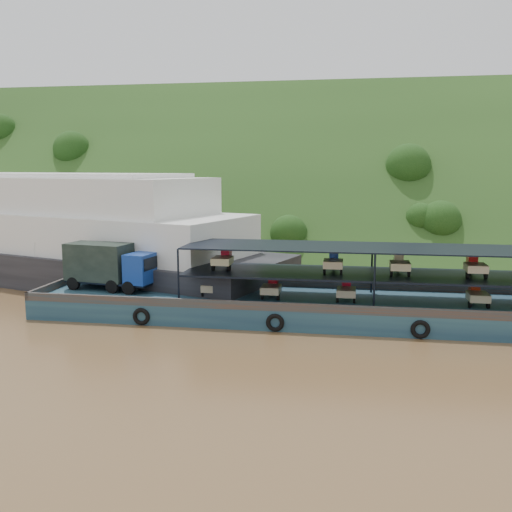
# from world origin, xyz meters

# --- Properties ---
(ground) EXTENTS (160.00, 160.00, 0.00)m
(ground) POSITION_xyz_m (0.00, 0.00, 0.00)
(ground) COLOR brown
(ground) RESTS_ON ground
(hillside) EXTENTS (140.00, 39.60, 39.60)m
(hillside) POSITION_xyz_m (0.00, 36.00, 0.00)
(hillside) COLOR #1D3814
(hillside) RESTS_ON ground
(cargo_barge) EXTENTS (35.00, 7.18, 4.54)m
(cargo_barge) POSITION_xyz_m (1.54, -0.80, 1.06)
(cargo_barge) COLOR #132A42
(cargo_barge) RESTS_ON ground
(passenger_ferry) EXTENTS (44.76, 23.75, 8.81)m
(passenger_ferry) POSITION_xyz_m (-21.66, 9.50, 3.82)
(passenger_ferry) COLOR black
(passenger_ferry) RESTS_ON ground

